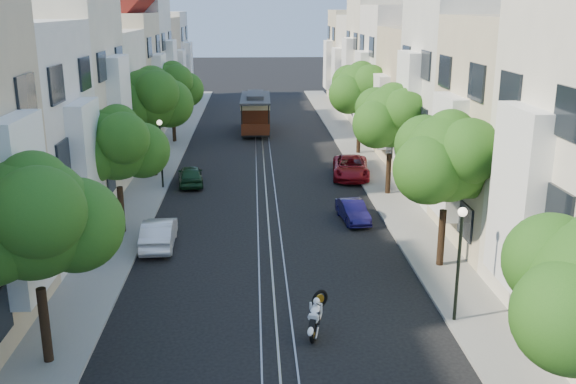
{
  "coord_description": "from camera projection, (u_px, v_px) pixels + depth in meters",
  "views": [
    {
      "loc": [
        -0.68,
        -16.18,
        10.77
      ],
      "look_at": [
        0.91,
        13.34,
        2.2
      ],
      "focal_mm": 40.0,
      "sensor_mm": 36.0,
      "label": 1
    }
  ],
  "objects": [
    {
      "name": "parked_car_w_far",
      "position": [
        191.0,
        175.0,
        40.02
      ],
      "size": [
        1.93,
        3.85,
        1.26
      ],
      "primitive_type": "imported",
      "rotation": [
        0.0,
        0.0,
        3.26
      ],
      "color": "#15361D",
      "rests_on": "ground"
    },
    {
      "name": "tree_e_d",
      "position": [
        361.0,
        90.0,
        47.28
      ],
      "size": [
        5.01,
        4.16,
        6.85
      ],
      "color": "black",
      "rests_on": "ground"
    },
    {
      "name": "sidewalk_west",
      "position": [
        161.0,
        165.0,
        45.01
      ],
      "size": [
        2.5,
        80.0,
        0.12
      ],
      "primitive_type": "cube",
      "color": "gray",
      "rests_on": "ground"
    },
    {
      "name": "tree_w_d",
      "position": [
        173.0,
        86.0,
        51.4
      ],
      "size": [
        4.84,
        3.99,
        6.52
      ],
      "color": "black",
      "rests_on": "ground"
    },
    {
      "name": "sportbike_rider",
      "position": [
        316.0,
        314.0,
        21.6
      ],
      "size": [
        0.84,
        1.6,
        1.47
      ],
      "rotation": [
        0.0,
        0.0,
        -0.31
      ],
      "color": "black",
      "rests_on": "ground"
    },
    {
      "name": "cable_car",
      "position": [
        256.0,
        111.0,
        56.84
      ],
      "size": [
        2.67,
        8.22,
        3.15
      ],
      "rotation": [
        0.0,
        0.0,
        -0.01
      ],
      "color": "black",
      "rests_on": "ground"
    },
    {
      "name": "rail_left",
      "position": [
        256.0,
        164.0,
        45.37
      ],
      "size": [
        0.06,
        80.0,
        0.02
      ],
      "primitive_type": "cube",
      "color": "gray",
      "rests_on": "ground"
    },
    {
      "name": "tree_e_b",
      "position": [
        448.0,
        160.0,
        26.21
      ],
      "size": [
        4.93,
        4.08,
        6.68
      ],
      "color": "black",
      "rests_on": "ground"
    },
    {
      "name": "townhouses_west",
      "position": [
        88.0,
        94.0,
        43.29
      ],
      "size": [
        7.75,
        72.0,
        11.76
      ],
      "color": "silver",
      "rests_on": "ground"
    },
    {
      "name": "sidewalk_east",
      "position": [
        365.0,
        162.0,
        45.76
      ],
      "size": [
        2.5,
        80.0,
        0.12
      ],
      "primitive_type": "cube",
      "color": "gray",
      "rests_on": "ground"
    },
    {
      "name": "lane_line",
      "position": [
        264.0,
        164.0,
        45.4
      ],
      "size": [
        0.08,
        80.0,
        0.01
      ],
      "primitive_type": "cube",
      "color": "tan",
      "rests_on": "ground"
    },
    {
      "name": "rail_right",
      "position": [
        272.0,
        164.0,
        45.43
      ],
      "size": [
        0.06,
        80.0,
        0.02
      ],
      "primitive_type": "cube",
      "color": "gray",
      "rests_on": "ground"
    },
    {
      "name": "ground",
      "position": [
        264.0,
        165.0,
        45.4
      ],
      "size": [
        200.0,
        200.0,
        0.0
      ],
      "primitive_type": "plane",
      "color": "black",
      "rests_on": "ground"
    },
    {
      "name": "parked_car_e_mid",
      "position": [
        353.0,
        211.0,
        33.3
      ],
      "size": [
        1.53,
        3.4,
        1.08
      ],
      "primitive_type": "imported",
      "rotation": [
        0.0,
        0.0,
        0.12
      ],
      "color": "#110D43",
      "rests_on": "ground"
    },
    {
      "name": "tree_w_c",
      "position": [
        152.0,
        100.0,
        40.72
      ],
      "size": [
        5.13,
        4.28,
        7.09
      ],
      "color": "black",
      "rests_on": "ground"
    },
    {
      "name": "parked_car_e_far",
      "position": [
        351.0,
        167.0,
        41.79
      ],
      "size": [
        2.82,
        5.16,
        1.37
      ],
      "primitive_type": "imported",
      "rotation": [
        0.0,
        0.0,
        -0.11
      ],
      "color": "maroon",
      "rests_on": "ground"
    },
    {
      "name": "parked_car_w_mid",
      "position": [
        159.0,
        233.0,
        29.74
      ],
      "size": [
        1.54,
        4.08,
        1.33
      ],
      "primitive_type": "imported",
      "rotation": [
        0.0,
        0.0,
        3.18
      ],
      "color": "silver",
      "rests_on": "ground"
    },
    {
      "name": "townhouses_east",
      "position": [
        434.0,
        90.0,
        44.49
      ],
      "size": [
        7.75,
        72.0,
        12.0
      ],
      "color": "beige",
      "rests_on": "ground"
    },
    {
      "name": "lamp_east",
      "position": [
        460.0,
        247.0,
        21.92
      ],
      "size": [
        0.32,
        0.32,
        4.16
      ],
      "color": "black",
      "rests_on": "ground"
    },
    {
      "name": "tree_w_a",
      "position": [
        35.0,
        221.0,
        18.75
      ],
      "size": [
        4.93,
        4.08,
        6.68
      ],
      "color": "black",
      "rests_on": "ground"
    },
    {
      "name": "tree_e_c",
      "position": [
        392.0,
        118.0,
        36.8
      ],
      "size": [
        4.84,
        3.99,
        6.52
      ],
      "color": "black",
      "rests_on": "ground"
    },
    {
      "name": "lamp_west",
      "position": [
        161.0,
        144.0,
        38.53
      ],
      "size": [
        0.32,
        0.32,
        4.16
      ],
      "color": "black",
      "rests_on": "ground"
    },
    {
      "name": "rail_slot",
      "position": [
        264.0,
        164.0,
        45.4
      ],
      "size": [
        0.06,
        80.0,
        0.02
      ],
      "primitive_type": "cube",
      "color": "gray",
      "rests_on": "ground"
    },
    {
      "name": "tree_w_b",
      "position": [
        118.0,
        146.0,
        30.36
      ],
      "size": [
        4.72,
        3.87,
        6.27
      ],
      "color": "black",
      "rests_on": "ground"
    }
  ]
}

